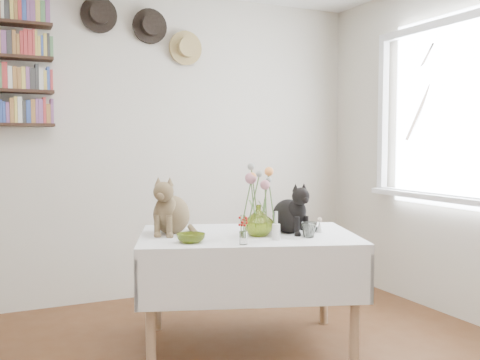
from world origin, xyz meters
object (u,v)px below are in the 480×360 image
flower_vase (259,220)px  dining_table (248,261)px  black_cat (289,207)px  tabby_cat (171,204)px

flower_vase → dining_table: bearing=107.0°
dining_table → flower_vase: size_ratio=8.05×
black_cat → flower_vase: 0.24m
dining_table → black_cat: 0.43m
dining_table → tabby_cat: 0.60m
black_cat → flower_vase: bearing=180.0°
dining_table → tabby_cat: (-0.42, 0.22, 0.36)m
tabby_cat → flower_vase: bearing=2.9°
dining_table → flower_vase: 0.29m
dining_table → flower_vase: (0.03, -0.09, 0.27)m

